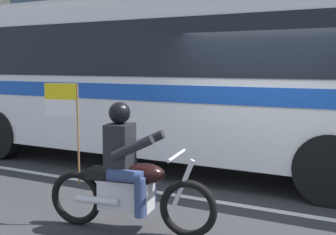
% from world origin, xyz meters
% --- Properties ---
extents(ground_plane, '(60.00, 60.00, 0.00)m').
position_xyz_m(ground_plane, '(0.00, 0.00, 0.00)').
color(ground_plane, '#2B2B2D').
extents(sidewalk_curb, '(28.00, 3.80, 0.15)m').
position_xyz_m(sidewalk_curb, '(0.00, 5.10, 0.07)').
color(sidewalk_curb, '#A39E93').
rests_on(sidewalk_curb, ground_plane).
extents(lane_center_stripe, '(26.60, 0.14, 0.01)m').
position_xyz_m(lane_center_stripe, '(0.00, -0.60, 0.00)').
color(lane_center_stripe, silver).
rests_on(lane_center_stripe, ground_plane).
extents(transit_bus, '(11.54, 2.65, 3.22)m').
position_xyz_m(transit_bus, '(-2.14, 1.19, 1.88)').
color(transit_bus, white).
rests_on(transit_bus, ground_plane).
extents(motorcycle_with_rider, '(2.16, 0.76, 1.78)m').
position_xyz_m(motorcycle_with_rider, '(-0.95, -2.17, 0.67)').
color(motorcycle_with_rider, black).
rests_on(motorcycle_with_rider, ground_plane).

